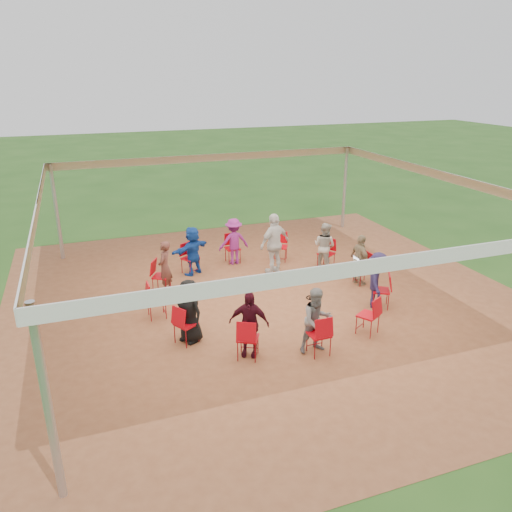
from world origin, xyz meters
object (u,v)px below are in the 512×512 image
object	(u,v)px
person_seated_4	(165,267)
person_seated_6	(249,324)
person_seated_0	(360,260)
laptop	(355,262)
chair_4	(190,258)
person_seated_1	(324,246)
chair_2	(280,247)
chair_5	(161,276)
chair_11	(381,291)
chair_1	(326,254)
person_seated_2	(234,241)
chair_3	(233,249)
chair_7	(186,324)
person_seated_8	(377,280)
person_seated_3	(193,251)
chair_6	(156,300)
chair_8	(248,338)
cable_coil	(312,298)
chair_9	(319,335)
standing_person	(275,244)
chair_10	(368,315)
chair_0	(363,269)
person_seated_5	(189,311)
person_seated_7	(317,320)

from	to	relation	value
person_seated_4	person_seated_6	xyz separation A→B (m)	(1.05, -3.72, 0.00)
person_seated_0	laptop	bearing A→B (deg)	90.00
chair_4	person_seated_1	distance (m)	3.97
person_seated_6	chair_2	bearing A→B (deg)	90.00
chair_5	chair_11	distance (m)	5.71
chair_1	person_seated_2	distance (m)	2.81
chair_3	chair_7	xyz separation A→B (m)	(-2.41, -4.32, 0.00)
person_seated_8	person_seated_3	bearing A→B (deg)	75.00
chair_6	person_seated_3	size ratio (longest dim) A/B	0.63
chair_8	cable_coil	world-z (taller)	chair_8
chair_7	person_seated_6	world-z (taller)	person_seated_6
chair_9	person_seated_0	bearing A→B (deg)	46.23
chair_5	person_seated_3	world-z (taller)	person_seated_3
chair_5	standing_person	distance (m)	3.38
chair_1	chair_3	distance (m)	2.86
chair_10	person_seated_1	size ratio (longest dim) A/B	0.63
chair_5	cable_coil	size ratio (longest dim) A/B	2.80
chair_0	standing_person	distance (m)	2.60
chair_0	person_seated_5	bearing A→B (deg)	104.67
chair_2	standing_person	size ratio (longest dim) A/B	0.50
chair_11	laptop	world-z (taller)	chair_11
person_seated_6	chair_0	bearing A→B (deg)	59.29
chair_8	standing_person	bearing A→B (deg)	90.67
person_seated_8	laptop	size ratio (longest dim) A/B	4.29
person_seated_2	person_seated_7	distance (m)	5.47
person_seated_1	person_seated_7	world-z (taller)	same
chair_2	chair_1	bearing A→B (deg)	165.00
chair_11	cable_coil	xyz separation A→B (m)	(-1.38, 1.03, -0.43)
chair_11	chair_6	bearing A→B (deg)	105.00
chair_11	standing_person	bearing A→B (deg)	57.67
chair_6	person_seated_0	bearing A→B (deg)	90.00
chair_5	chair_10	xyz separation A→B (m)	(3.96, -3.85, 0.00)
chair_4	chair_9	distance (m)	5.52
person_seated_5	standing_person	bearing A→B (deg)	102.69
person_seated_1	cable_coil	distance (m)	2.27
chair_0	chair_9	size ratio (longest dim) A/B	1.00
person_seated_1	person_seated_7	size ratio (longest dim) A/B	1.00
chair_6	cable_coil	size ratio (longest dim) A/B	2.80
chair_2	chair_6	bearing A→B (deg)	60.00
chair_8	person_seated_7	size ratio (longest dim) A/B	0.63
chair_7	person_seated_8	xyz separation A→B (m)	(4.84, 0.13, 0.27)
chair_8	person_seated_7	distance (m)	1.48
chair_10	person_seated_3	distance (m)	5.60
chair_3	chair_4	xyz separation A→B (m)	(-1.42, -0.40, 0.00)
chair_5	person_seated_7	size ratio (longest dim) A/B	0.63
chair_4	chair_6	distance (m)	2.86
person_seated_3	person_seated_7	xyz separation A→B (m)	(1.44, -5.09, 0.00)
chair_3	chair_1	bearing A→B (deg)	150.00
chair_10	person_seated_0	world-z (taller)	person_seated_0
chair_4	person_seated_7	size ratio (longest dim) A/B	0.63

